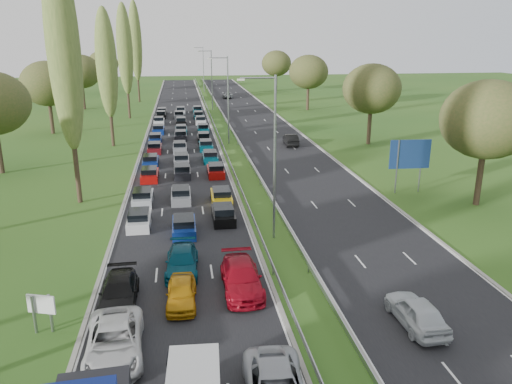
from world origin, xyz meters
TOP-DOWN VIEW (x-y plane):
  - ground at (4.50, 80.00)m, footprint 260.00×260.00m
  - near_carriageway at (-2.25, 82.50)m, footprint 10.50×215.00m
  - far_carriageway at (11.25, 82.50)m, footprint 10.50×215.00m
  - central_reservation at (4.50, 82.50)m, footprint 2.36×215.00m
  - lamp_columns at (4.50, 78.00)m, footprint 0.18×140.18m
  - poplar_row at (-11.50, 68.17)m, footprint 2.80×127.80m
  - woodland_right at (24.00, 66.67)m, footprint 8.00×153.00m
  - traffic_queue_fill at (-2.24, 77.64)m, footprint 9.03×68.24m
  - near_car_2 at (-5.56, 29.75)m, footprint 2.94×5.79m
  - near_car_3 at (-5.89, 34.66)m, footprint 2.12×5.08m
  - near_car_7 at (-2.36, 38.23)m, footprint 2.25×5.09m
  - near_car_8 at (-2.43, 34.15)m, footprint 1.80×4.17m
  - near_car_11 at (1.12, 35.28)m, footprint 2.29×5.56m
  - far_car_0 at (9.67, 30.15)m, footprint 2.00×4.67m
  - far_car_1 at (12.95, 75.69)m, footprint 1.94×4.86m
  - far_car_2 at (9.62, 133.42)m, footprint 2.55×5.14m
  - info_sign at (-9.40, 32.38)m, footprint 1.46×0.56m
  - direction_sign at (19.40, 52.42)m, footprint 4.00×0.26m

SIDE VIEW (x-z plane):
  - ground at x=4.50m, z-range 0.00..0.00m
  - near_carriageway at x=-2.25m, z-range -0.02..0.02m
  - far_carriageway at x=11.25m, z-range -0.02..0.02m
  - traffic_queue_fill at x=-2.24m, z-range 0.04..0.84m
  - central_reservation at x=4.50m, z-range 0.39..0.71m
  - near_car_8 at x=-2.43m, z-range 0.02..1.42m
  - far_car_2 at x=9.62m, z-range 0.02..1.42m
  - near_car_7 at x=-2.36m, z-range 0.02..1.47m
  - near_car_3 at x=-5.89m, z-range 0.02..1.48m
  - near_car_2 at x=-5.56m, z-range 0.02..1.59m
  - far_car_1 at x=12.95m, z-range 0.02..1.59m
  - far_car_0 at x=9.67m, z-range 0.02..1.59m
  - near_car_11 at x=1.12m, z-range 0.02..1.63m
  - info_sign at x=-9.40m, z-range 0.32..2.42m
  - direction_sign at x=19.40m, z-range 0.97..6.17m
  - lamp_columns at x=4.50m, z-range 0.00..12.00m
  - woodland_right at x=24.00m, z-range 2.13..13.23m
  - poplar_row at x=-11.50m, z-range 1.17..23.61m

